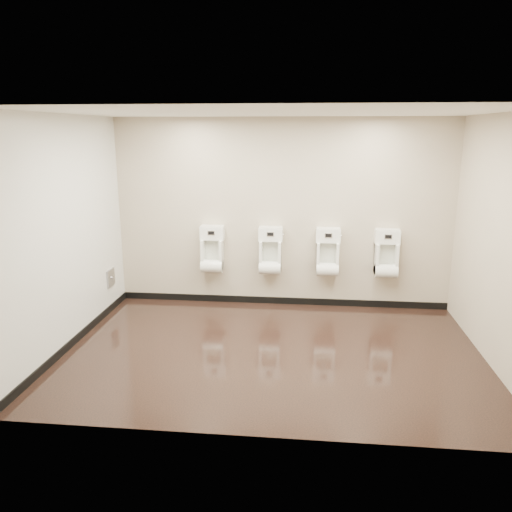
{
  "coord_description": "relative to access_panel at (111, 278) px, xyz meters",
  "views": [
    {
      "loc": [
        0.39,
        -5.58,
        2.6
      ],
      "look_at": [
        -0.26,
        0.55,
        1.05
      ],
      "focal_mm": 35.0,
      "sensor_mm": 36.0,
      "label": 1
    }
  ],
  "objects": [
    {
      "name": "back_wall",
      "position": [
        2.48,
        0.55,
        0.9
      ],
      "size": [
        5.0,
        0.02,
        2.8
      ],
      "primitive_type": "cube",
      "color": "#B7AA92",
      "rests_on": "ground"
    },
    {
      "name": "ceiling",
      "position": [
        2.48,
        -1.2,
        2.3
      ],
      "size": [
        5.0,
        3.5,
        0.0
      ],
      "primitive_type": "cube",
      "color": "white"
    },
    {
      "name": "urinal_3",
      "position": [
        4.02,
        0.43,
        0.31
      ],
      "size": [
        0.37,
        0.28,
        0.69
      ],
      "color": "white",
      "rests_on": "back_wall"
    },
    {
      "name": "urinal_2",
      "position": [
        3.17,
        0.43,
        0.31
      ],
      "size": [
        0.37,
        0.28,
        0.69
      ],
      "color": "white",
      "rests_on": "back_wall"
    },
    {
      "name": "tile_overlay_left",
      "position": [
        -0.01,
        -1.2,
        0.9
      ],
      "size": [
        0.01,
        3.5,
        2.8
      ],
      "primitive_type": "cube",
      "color": "white",
      "rests_on": "ground"
    },
    {
      "name": "access_panel",
      "position": [
        0.0,
        0.0,
        0.0
      ],
      "size": [
        0.04,
        0.25,
        0.25
      ],
      "color": "#9E9EA3",
      "rests_on": "left_wall"
    },
    {
      "name": "ground",
      "position": [
        2.48,
        -1.2,
        -0.5
      ],
      "size": [
        5.0,
        3.5,
        0.0
      ],
      "primitive_type": "cube",
      "color": "black",
      "rests_on": "ground"
    },
    {
      "name": "skirting_back",
      "position": [
        2.48,
        0.54,
        -0.45
      ],
      "size": [
        5.0,
        0.02,
        0.1
      ],
      "primitive_type": "cube",
      "color": "black",
      "rests_on": "ground"
    },
    {
      "name": "right_wall",
      "position": [
        4.98,
        -1.2,
        0.9
      ],
      "size": [
        0.02,
        3.5,
        2.8
      ],
      "primitive_type": "cube",
      "color": "#B7AA92",
      "rests_on": "ground"
    },
    {
      "name": "skirting_left",
      "position": [
        -0.01,
        -1.2,
        -0.45
      ],
      "size": [
        0.02,
        3.5,
        0.1
      ],
      "primitive_type": "cube",
      "color": "black",
      "rests_on": "ground"
    },
    {
      "name": "left_wall",
      "position": [
        -0.02,
        -1.2,
        0.9
      ],
      "size": [
        0.02,
        3.5,
        2.8
      ],
      "primitive_type": "cube",
      "color": "#B7AA92",
      "rests_on": "ground"
    },
    {
      "name": "urinal_0",
      "position": [
        1.45,
        0.43,
        0.31
      ],
      "size": [
        0.37,
        0.28,
        0.69
      ],
      "color": "white",
      "rests_on": "back_wall"
    },
    {
      "name": "urinal_1",
      "position": [
        2.33,
        0.43,
        0.31
      ],
      "size": [
        0.37,
        0.28,
        0.69
      ],
      "color": "white",
      "rests_on": "back_wall"
    },
    {
      "name": "front_wall",
      "position": [
        2.48,
        -2.95,
        0.9
      ],
      "size": [
        5.0,
        0.02,
        2.8
      ],
      "primitive_type": "cube",
      "color": "#B7AA92",
      "rests_on": "ground"
    }
  ]
}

